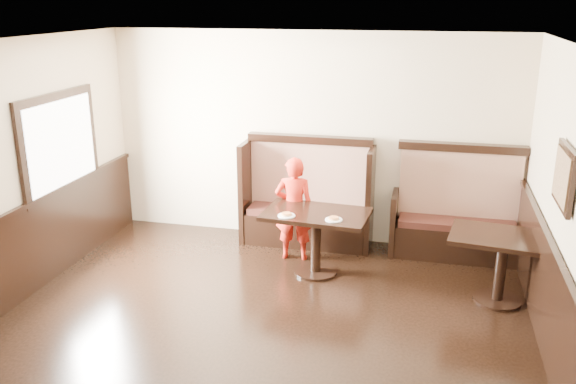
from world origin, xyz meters
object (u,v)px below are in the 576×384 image
(booth_main, at_px, (307,205))
(booth_neighbor, at_px, (457,220))
(table_main, at_px, (316,227))
(child, at_px, (294,209))
(table_neighbor, at_px, (502,253))

(booth_main, relative_size, booth_neighbor, 1.06)
(booth_neighbor, relative_size, table_main, 1.29)
(booth_neighbor, height_order, child, booth_neighbor)
(table_main, bearing_deg, child, 137.66)
(table_neighbor, bearing_deg, booth_neighbor, 117.65)
(booth_neighbor, xyz_separation_m, table_neighbor, (0.44, -1.20, 0.10))
(table_main, distance_m, child, 0.52)
(booth_main, height_order, table_neighbor, booth_main)
(booth_main, height_order, booth_neighbor, same)
(booth_main, relative_size, table_neighbor, 1.46)
(booth_neighbor, bearing_deg, child, -163.85)
(booth_neighbor, xyz_separation_m, child, (-2.00, -0.58, 0.19))
(table_neighbor, bearing_deg, child, 173.31)
(booth_main, height_order, child, booth_main)
(table_neighbor, bearing_deg, booth_main, 160.87)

